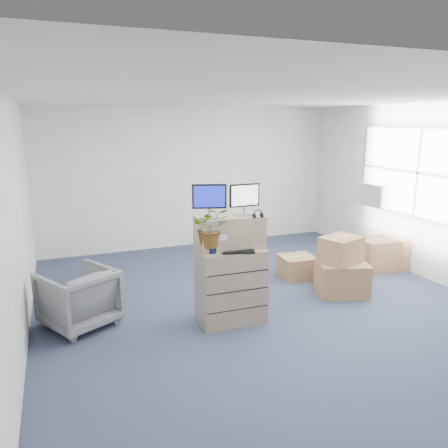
{
  "coord_description": "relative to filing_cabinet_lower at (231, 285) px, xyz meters",
  "views": [
    {
      "loc": [
        -2.55,
        -4.93,
        2.52
      ],
      "look_at": [
        -0.48,
        0.4,
        1.17
      ],
      "focal_mm": 35.0,
      "sensor_mm": 36.0,
      "label": 1
    }
  ],
  "objects": [
    {
      "name": "ground",
      "position": [
        0.58,
        0.11,
        -0.48
      ],
      "size": [
        7.0,
        7.0,
        0.0
      ],
      "primitive_type": "plane",
      "color": "#2A344C",
      "rests_on": "ground"
    },
    {
      "name": "wall_back",
      "position": [
        0.58,
        3.62,
        0.92
      ],
      "size": [
        6.0,
        0.02,
        2.8
      ],
      "primitive_type": "cube",
      "color": "silver",
      "rests_on": "ground"
    },
    {
      "name": "wall_right",
      "position": [
        3.59,
        0.11,
        0.92
      ],
      "size": [
        0.02,
        7.0,
        2.8
      ],
      "primitive_type": "cube",
      "color": "silver",
      "rests_on": "ground"
    },
    {
      "name": "window",
      "position": [
        3.54,
        0.61,
        1.22
      ],
      "size": [
        0.07,
        2.72,
        1.52
      ],
      "color": "gray",
      "rests_on": "wall_right"
    },
    {
      "name": "ac_unit",
      "position": [
        3.45,
        1.51,
        0.72
      ],
      "size": [
        0.24,
        0.6,
        0.4
      ],
      "primitive_type": "cube",
      "color": "silver",
      "rests_on": "wall_right"
    },
    {
      "name": "filing_cabinet_lower",
      "position": [
        0.0,
        0.0,
        0.0
      ],
      "size": [
        0.84,
        0.53,
        0.97
      ],
      "primitive_type": "cube",
      "rotation": [
        0.0,
        0.0,
        -0.02
      ],
      "color": "gray",
      "rests_on": "ground"
    },
    {
      "name": "filing_cabinet_upper",
      "position": [
        0.0,
        0.05,
        0.69
      ],
      "size": [
        0.84,
        0.43,
        0.41
      ],
      "primitive_type": "cube",
      "rotation": [
        0.0,
        0.0,
        -0.02
      ],
      "color": "gray",
      "rests_on": "filing_cabinet_lower"
    },
    {
      "name": "monitor_left",
      "position": [
        -0.27,
        0.03,
        1.13
      ],
      "size": [
        0.4,
        0.21,
        0.41
      ],
      "rotation": [
        0.0,
        0.0,
        -0.3
      ],
      "color": "#99999E",
      "rests_on": "filing_cabinet_upper"
    },
    {
      "name": "monitor_right",
      "position": [
        0.19,
        0.02,
        1.12
      ],
      "size": [
        0.4,
        0.16,
        0.39
      ],
      "rotation": [
        0.0,
        0.0,
        0.03
      ],
      "color": "#99999E",
      "rests_on": "filing_cabinet_upper"
    },
    {
      "name": "headphones",
      "position": [
        0.29,
        -0.15,
        0.93
      ],
      "size": [
        0.12,
        0.02,
        0.12
      ],
      "primitive_type": "torus",
      "rotation": [
        1.57,
        0.0,
        -0.02
      ],
      "color": "black",
      "rests_on": "filing_cabinet_upper"
    },
    {
      "name": "keyboard",
      "position": [
        0.03,
        -0.16,
        0.49
      ],
      "size": [
        0.43,
        0.27,
        0.02
      ],
      "primitive_type": "cube",
      "rotation": [
        0.0,
        0.0,
        -0.3
      ],
      "color": "black",
      "rests_on": "filing_cabinet_lower"
    },
    {
      "name": "mouse",
      "position": [
        0.29,
        -0.09,
        0.5
      ],
      "size": [
        0.09,
        0.06,
        0.03
      ],
      "primitive_type": "ellipsoid",
      "rotation": [
        0.0,
        0.0,
        -0.13
      ],
      "color": "silver",
      "rests_on": "filing_cabinet_lower"
    },
    {
      "name": "water_bottle",
      "position": [
        0.06,
        0.06,
        0.61
      ],
      "size": [
        0.07,
        0.07,
        0.26
      ],
      "primitive_type": "cylinder",
      "color": "gray",
      "rests_on": "filing_cabinet_lower"
    },
    {
      "name": "phone_dock",
      "position": [
        0.0,
        0.01,
        0.52
      ],
      "size": [
        0.06,
        0.05,
        0.12
      ],
      "rotation": [
        0.0,
        0.0,
        -0.02
      ],
      "color": "silver",
      "rests_on": "filing_cabinet_lower"
    },
    {
      "name": "external_drive",
      "position": [
        0.3,
        0.13,
        0.51
      ],
      "size": [
        0.19,
        0.15,
        0.05
      ],
      "primitive_type": "cube",
      "rotation": [
        0.0,
        0.0,
        -0.08
      ],
      "color": "black",
      "rests_on": "filing_cabinet_lower"
    },
    {
      "name": "tissue_box",
      "position": [
        0.32,
        0.1,
        0.57
      ],
      "size": [
        0.22,
        0.14,
        0.08
      ],
      "primitive_type": "cube",
      "rotation": [
        0.0,
        0.0,
        -0.2
      ],
      "color": "#3A91C5",
      "rests_on": "external_drive"
    },
    {
      "name": "potted_plant",
      "position": [
        -0.29,
        -0.08,
        0.75
      ],
      "size": [
        0.52,
        0.55,
        0.46
      ],
      "rotation": [
        0.0,
        0.0,
        -0.02
      ],
      "color": "#94A686",
      "rests_on": "filing_cabinet_lower"
    },
    {
      "name": "office_chair",
      "position": [
        -1.82,
        0.57,
        -0.08
      ],
      "size": [
        1.05,
        1.03,
        0.81
      ],
      "primitive_type": "imported",
      "rotation": [
        0.0,
        0.0,
        3.64
      ],
      "color": "slate",
      "rests_on": "ground"
    },
    {
      "name": "cardboard_boxes",
      "position": [
        2.26,
        0.64,
        -0.19
      ],
      "size": [
        2.25,
        1.51,
        0.88
      ],
      "color": "#9C714B",
      "rests_on": "ground"
    }
  ]
}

